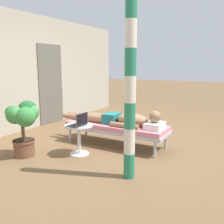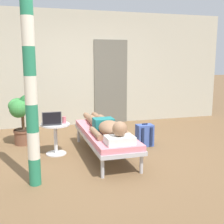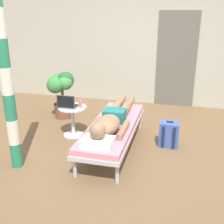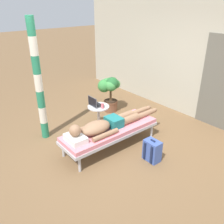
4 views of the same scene
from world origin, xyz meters
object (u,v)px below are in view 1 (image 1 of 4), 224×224
side_table (79,134)px  porch_post (130,89)px  lounge_chair (116,127)px  backpack (122,124)px  laptop (79,123)px  person_reclining (121,119)px  potted_plant (23,120)px  drink_glass (84,120)px

side_table → porch_post: porch_post is taller
lounge_chair → backpack: 0.90m
laptop → porch_post: bearing=-106.5°
person_reclining → backpack: person_reclining is taller
lounge_chair → porch_post: size_ratio=0.82×
person_reclining → laptop: bearing=158.0°
backpack → potted_plant: size_ratio=0.45×
lounge_chair → porch_post: 1.68m
laptop → potted_plant: 0.92m
drink_glass → porch_post: 1.41m
person_reclining → side_table: 0.89m
side_table → backpack: (1.62, 0.01, -0.16)m
lounge_chair → drink_glass: 0.73m
backpack → person_reclining: bearing=-154.6°
backpack → side_table: bearing=-179.7°
lounge_chair → drink_glass: drink_glass is taller
side_table → porch_post: size_ratio=0.22×
person_reclining → porch_post: porch_post is taller
backpack → porch_post: size_ratio=0.17×
laptop → drink_glass: size_ratio=2.68×
person_reclining → potted_plant: size_ratio=2.31×
side_table → laptop: laptop is taller
backpack → potted_plant: (-2.14, 0.74, 0.42)m
person_reclining → drink_glass: 0.74m
person_reclining → backpack: size_ratio=5.12×
backpack → potted_plant: potted_plant is taller
person_reclining → laptop: 0.91m
drink_glass → backpack: drink_glass is taller
lounge_chair → side_table: 0.83m
person_reclining → drink_glass: bearing=148.1°
drink_glass → potted_plant: 1.00m
lounge_chair → side_table: (-0.78, 0.29, 0.01)m
laptop → drink_glass: laptop is taller
laptop → potted_plant: (-0.46, 0.80, 0.04)m
lounge_chair → porch_post: porch_post is taller
side_table → laptop: 0.24m
porch_post → lounge_chair: bearing=36.1°
porch_post → backpack: bearing=29.8°
lounge_chair → backpack: size_ratio=4.71×
lounge_chair → potted_plant: size_ratio=2.12×
laptop → potted_plant: bearing=120.1°
potted_plant → side_table: bearing=-55.0°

